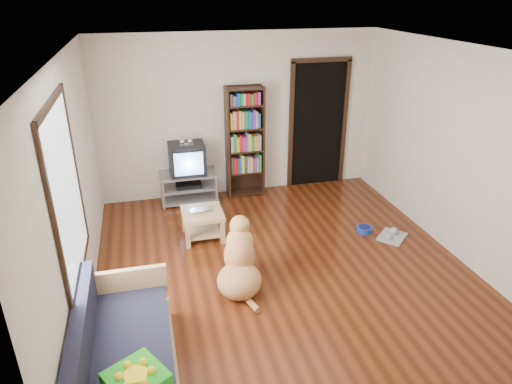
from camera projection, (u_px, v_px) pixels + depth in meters
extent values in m
plane|color=#5B260F|center=(284.00, 269.00, 5.64)|extent=(5.00, 5.00, 0.00)
plane|color=white|center=(290.00, 52.00, 4.57)|extent=(5.00, 5.00, 0.00)
plane|color=beige|center=(239.00, 116.00, 7.31)|extent=(4.50, 0.00, 4.50)
plane|color=beige|center=(407.00, 314.00, 2.89)|extent=(4.50, 0.00, 4.50)
plane|color=beige|center=(74.00, 192.00, 4.60)|extent=(0.00, 5.00, 5.00)
plane|color=beige|center=(461.00, 155.00, 5.61)|extent=(0.00, 5.00, 5.00)
cube|color=green|center=(136.00, 381.00, 3.43)|extent=(0.54, 0.54, 0.13)
imported|color=silver|center=(202.00, 211.00, 6.17)|extent=(0.36, 0.25, 0.03)
cylinder|color=#153895|center=(364.00, 229.00, 6.49)|extent=(0.22, 0.22, 0.08)
cube|color=#A0A0A0|center=(392.00, 237.00, 6.34)|extent=(0.51, 0.51, 0.03)
cube|color=white|center=(67.00, 194.00, 4.08)|extent=(0.02, 1.30, 1.60)
cube|color=black|center=(50.00, 103.00, 3.74)|extent=(0.03, 1.42, 0.06)
cube|color=black|center=(82.00, 271.00, 4.42)|extent=(0.03, 1.42, 0.06)
cube|color=black|center=(56.00, 231.00, 3.46)|extent=(0.03, 0.06, 1.70)
cube|color=black|center=(75.00, 167.00, 4.70)|extent=(0.03, 0.06, 1.70)
cube|color=black|center=(318.00, 125.00, 7.70)|extent=(0.90, 0.02, 2.10)
cube|color=black|center=(291.00, 128.00, 7.58)|extent=(0.07, 0.05, 2.14)
cube|color=black|center=(344.00, 124.00, 7.80)|extent=(0.07, 0.05, 2.14)
cube|color=black|center=(322.00, 60.00, 7.24)|extent=(1.03, 0.05, 0.07)
cube|color=#99999E|center=(188.00, 174.00, 7.23)|extent=(0.90, 0.45, 0.04)
cube|color=#99999E|center=(189.00, 187.00, 7.32)|extent=(0.86, 0.42, 0.03)
cube|color=#99999E|center=(190.00, 198.00, 7.40)|extent=(0.90, 0.45, 0.04)
cylinder|color=#99999E|center=(163.00, 195.00, 7.05)|extent=(0.04, 0.04, 0.50)
cylinder|color=#99999E|center=(217.00, 190.00, 7.24)|extent=(0.04, 0.04, 0.50)
cylinder|color=#99999E|center=(162.00, 185.00, 7.40)|extent=(0.04, 0.04, 0.50)
cylinder|color=#99999E|center=(213.00, 180.00, 7.59)|extent=(0.04, 0.04, 0.50)
cube|color=black|center=(189.00, 184.00, 7.30)|extent=(0.40, 0.30, 0.07)
cube|color=black|center=(187.00, 159.00, 7.12)|extent=(0.55, 0.48, 0.48)
cube|color=black|center=(186.00, 154.00, 7.30)|extent=(0.40, 0.14, 0.36)
cube|color=#8CBFF2|center=(189.00, 164.00, 6.90)|extent=(0.44, 0.02, 0.36)
cube|color=silver|center=(186.00, 144.00, 6.97)|extent=(0.20, 0.07, 0.02)
sphere|color=silver|center=(182.00, 142.00, 6.94)|extent=(0.09, 0.09, 0.09)
sphere|color=silver|center=(190.00, 141.00, 6.97)|extent=(0.09, 0.09, 0.09)
cube|color=black|center=(227.00, 144.00, 7.28)|extent=(0.03, 0.30, 1.80)
cube|color=black|center=(262.00, 141.00, 7.41)|extent=(0.03, 0.30, 1.80)
cube|color=black|center=(243.00, 140.00, 7.47)|extent=(0.60, 0.02, 1.80)
cube|color=black|center=(245.00, 192.00, 7.70)|extent=(0.56, 0.28, 0.02)
cube|color=black|center=(245.00, 171.00, 7.55)|extent=(0.56, 0.28, 0.03)
cube|color=black|center=(245.00, 150.00, 7.40)|extent=(0.56, 0.28, 0.02)
cube|color=black|center=(245.00, 128.00, 7.25)|extent=(0.56, 0.28, 0.02)
cube|color=black|center=(244.00, 105.00, 7.09)|extent=(0.56, 0.28, 0.02)
cube|color=black|center=(244.00, 88.00, 6.99)|extent=(0.56, 0.28, 0.02)
cube|color=tan|center=(131.00, 377.00, 3.95)|extent=(0.80, 1.80, 0.22)
cube|color=#1E1E2D|center=(128.00, 358.00, 3.86)|extent=(0.74, 1.74, 0.18)
cube|color=#1E1E2D|center=(81.00, 340.00, 3.67)|extent=(0.12, 1.74, 0.40)
cube|color=tan|center=(126.00, 283.00, 4.55)|extent=(0.80, 0.06, 0.30)
cube|color=#D9B76F|center=(202.00, 213.00, 6.22)|extent=(0.55, 0.55, 0.06)
cube|color=tan|center=(203.00, 231.00, 6.33)|extent=(0.45, 0.45, 0.03)
cube|color=tan|center=(188.00, 237.00, 6.04)|extent=(0.06, 0.06, 0.34)
cube|color=tan|center=(223.00, 232.00, 6.14)|extent=(0.06, 0.06, 0.34)
cube|color=tan|center=(184.00, 220.00, 6.45)|extent=(0.06, 0.06, 0.34)
cube|color=#D2B96B|center=(217.00, 217.00, 6.56)|extent=(0.06, 0.06, 0.34)
ellipsoid|color=tan|center=(239.00, 281.00, 5.16)|extent=(0.63, 0.66, 0.38)
ellipsoid|color=#D68A52|center=(240.00, 255.00, 5.26)|extent=(0.45, 0.48, 0.50)
ellipsoid|color=gold|center=(240.00, 242.00, 5.30)|extent=(0.38, 0.36, 0.36)
ellipsoid|color=tan|center=(240.00, 225.00, 5.27)|extent=(0.29, 0.30, 0.22)
ellipsoid|color=#C3884B|center=(240.00, 222.00, 5.40)|extent=(0.14, 0.21, 0.09)
sphere|color=black|center=(240.00, 218.00, 5.48)|extent=(0.04, 0.04, 0.04)
ellipsoid|color=tan|center=(232.00, 227.00, 5.24)|extent=(0.07, 0.09, 0.15)
ellipsoid|color=#B38A44|center=(247.00, 227.00, 5.24)|extent=(0.07, 0.09, 0.15)
cylinder|color=tan|center=(234.00, 258.00, 5.51)|extent=(0.11, 0.14, 0.41)
cylinder|color=#BB7B47|center=(247.00, 258.00, 5.51)|extent=(0.11, 0.14, 0.41)
sphere|color=tan|center=(234.00, 268.00, 5.63)|extent=(0.10, 0.10, 0.10)
sphere|color=tan|center=(247.00, 268.00, 5.63)|extent=(0.10, 0.10, 0.10)
cylinder|color=#BD7D48|center=(250.00, 302.00, 5.01)|extent=(0.17, 0.36, 0.08)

